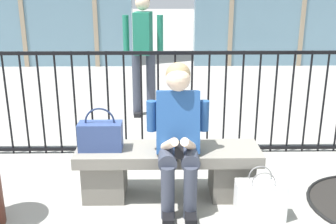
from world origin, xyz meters
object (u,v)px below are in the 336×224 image
(stone_bench, at_px, (168,167))
(bystander_at_railing, at_px, (143,46))
(handbag_on_bench, at_px, (101,135))
(seated_person_with_phone, at_px, (178,132))
(shopping_bag, at_px, (260,200))

(stone_bench, height_order, bystander_at_railing, bystander_at_railing)
(handbag_on_bench, height_order, bystander_at_railing, bystander_at_railing)
(stone_bench, xyz_separation_m, handbag_on_bench, (-0.58, -0.01, 0.31))
(handbag_on_bench, xyz_separation_m, bystander_at_railing, (0.28, 2.35, 0.42))
(seated_person_with_phone, bearing_deg, shopping_bag, -22.40)
(seated_person_with_phone, relative_size, shopping_bag, 2.78)
(shopping_bag, relative_size, bystander_at_railing, 0.26)
(stone_bench, distance_m, shopping_bag, 0.84)
(seated_person_with_phone, bearing_deg, handbag_on_bench, 169.80)
(stone_bench, xyz_separation_m, shopping_bag, (0.73, -0.40, -0.10))
(seated_person_with_phone, xyz_separation_m, handbag_on_bench, (-0.66, 0.12, -0.07))
(stone_bench, relative_size, bystander_at_railing, 0.94)
(stone_bench, relative_size, handbag_on_bench, 4.26)
(stone_bench, relative_size, seated_person_with_phone, 1.32)
(seated_person_with_phone, height_order, handbag_on_bench, seated_person_with_phone)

